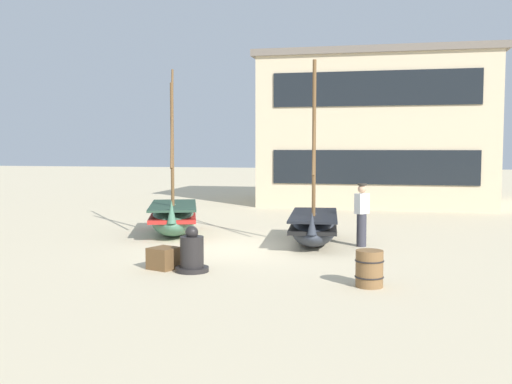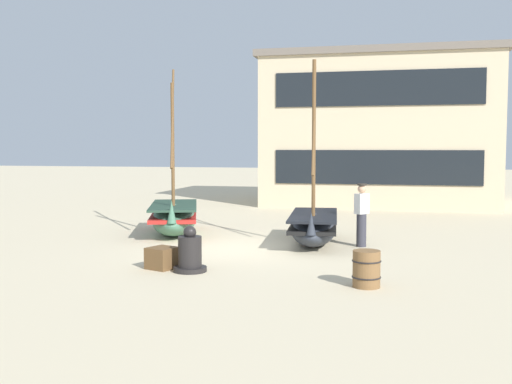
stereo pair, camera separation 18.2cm
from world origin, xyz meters
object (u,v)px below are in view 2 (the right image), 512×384
(cargo_crate, at_px, (162,258))
(harbor_building_main, at_px, (379,130))
(fisherman_by_hull, at_px, (362,216))
(fishing_boat_near_left, at_px, (174,217))
(fishing_boat_centre_large, at_px, (314,226))
(capstan_winch, at_px, (190,254))
(wooden_barrel, at_px, (366,269))

(cargo_crate, bearing_deg, harbor_building_main, 76.21)
(fisherman_by_hull, xyz_separation_m, cargo_crate, (-4.07, -3.93, -0.60))
(fishing_boat_near_left, relative_size, cargo_crate, 8.99)
(fishing_boat_near_left, height_order, fishing_boat_centre_large, fishing_boat_near_left)
(capstan_winch, distance_m, cargo_crate, 0.72)
(capstan_winch, distance_m, harbor_building_main, 17.58)
(fishing_boat_near_left, bearing_deg, harbor_building_main, 64.14)
(fishing_boat_centre_large, xyz_separation_m, capstan_winch, (-2.08, -4.29, -0.10))
(fishing_boat_near_left, relative_size, capstan_winch, 5.14)
(fisherman_by_hull, bearing_deg, cargo_crate, -135.96)
(fisherman_by_hull, relative_size, cargo_crate, 3.00)
(fishing_boat_near_left, distance_m, fishing_boat_centre_large, 4.46)
(fishing_boat_near_left, xyz_separation_m, fisherman_by_hull, (5.68, -1.04, 0.31))
(fisherman_by_hull, xyz_separation_m, harbor_building_main, (0.06, 12.88, 2.60))
(fishing_boat_centre_large, relative_size, harbor_building_main, 0.47)
(capstan_winch, bearing_deg, fishing_boat_near_left, 114.22)
(capstan_winch, height_order, harbor_building_main, harbor_building_main)
(fishing_boat_centre_large, height_order, fisherman_by_hull, fishing_boat_centre_large)
(wooden_barrel, bearing_deg, fishing_boat_near_left, 136.48)
(cargo_crate, bearing_deg, fisherman_by_hull, 44.04)
(capstan_winch, xyz_separation_m, harbor_building_main, (3.44, 16.96, 3.06))
(fishing_boat_near_left, bearing_deg, wooden_barrel, -43.52)
(fishing_boat_near_left, xyz_separation_m, wooden_barrel, (6.04, -5.73, -0.17))
(wooden_barrel, relative_size, cargo_crate, 1.25)
(fishing_boat_centre_large, xyz_separation_m, cargo_crate, (-2.77, -4.14, -0.24))
(fishing_boat_centre_large, bearing_deg, wooden_barrel, -71.33)
(harbor_building_main, bearing_deg, cargo_crate, -103.79)
(cargo_crate, bearing_deg, wooden_barrel, -9.80)
(fisherman_by_hull, distance_m, wooden_barrel, 4.74)
(wooden_barrel, distance_m, cargo_crate, 4.49)
(cargo_crate, bearing_deg, fishing_boat_near_left, 107.98)
(fishing_boat_centre_large, distance_m, cargo_crate, 4.99)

